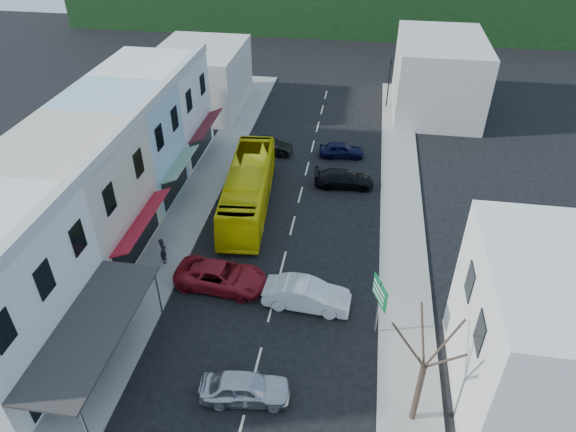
# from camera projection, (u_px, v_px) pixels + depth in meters

# --- Properties ---
(ground) EXTENTS (120.00, 120.00, 0.00)m
(ground) POSITION_uv_depth(u_px,v_px,m) (271.00, 308.00, 29.06)
(ground) COLOR black
(ground) RESTS_ON ground
(sidewalk_left) EXTENTS (3.00, 52.00, 0.15)m
(sidewalk_left) POSITION_uv_depth(u_px,v_px,m) (197.00, 200.00, 38.05)
(sidewalk_left) COLOR gray
(sidewalk_left) RESTS_ON ground
(sidewalk_right) EXTENTS (3.00, 52.00, 0.15)m
(sidewalk_right) POSITION_uv_depth(u_px,v_px,m) (402.00, 218.00, 36.13)
(sidewalk_right) COLOR gray
(sidewalk_right) RESTS_ON ground
(shopfront_row) EXTENTS (8.25, 30.00, 8.00)m
(shopfront_row) POSITION_uv_depth(u_px,v_px,m) (90.00, 184.00, 32.39)
(shopfront_row) COLOR silver
(shopfront_row) RESTS_ON ground
(right_building) EXTENTS (8.00, 9.00, 8.00)m
(right_building) POSITION_uv_depth(u_px,v_px,m) (565.00, 344.00, 21.80)
(right_building) COLOR silver
(right_building) RESTS_ON ground
(distant_block_left) EXTENTS (8.00, 10.00, 6.00)m
(distant_block_left) POSITION_uv_depth(u_px,v_px,m) (201.00, 78.00, 50.66)
(distant_block_left) COLOR #B7B2A8
(distant_block_left) RESTS_ON ground
(distant_block_right) EXTENTS (8.00, 12.00, 7.00)m
(distant_block_right) POSITION_uv_depth(u_px,v_px,m) (438.00, 75.00, 49.86)
(distant_block_right) COLOR #B7B2A8
(distant_block_right) RESTS_ON ground
(bus) EXTENTS (3.51, 11.78, 3.10)m
(bus) POSITION_uv_depth(u_px,v_px,m) (248.00, 189.00, 36.49)
(bus) COLOR yellow
(bus) RESTS_ON ground
(car_silver) EXTENTS (4.58, 2.30, 1.40)m
(car_silver) POSITION_uv_depth(u_px,v_px,m) (245.00, 388.00, 23.86)
(car_silver) COLOR silver
(car_silver) RESTS_ON ground
(car_white) EXTENTS (4.50, 2.05, 1.40)m
(car_white) POSITION_uv_depth(u_px,v_px,m) (307.00, 296.00, 28.82)
(car_white) COLOR silver
(car_white) RESTS_ON ground
(car_red) EXTENTS (4.74, 2.26, 1.40)m
(car_red) POSITION_uv_depth(u_px,v_px,m) (221.00, 277.00, 30.17)
(car_red) COLOR maroon
(car_red) RESTS_ON ground
(car_black_near) EXTENTS (4.64, 2.21, 1.40)m
(car_black_near) POSITION_uv_depth(u_px,v_px,m) (344.00, 178.00, 39.36)
(car_black_near) COLOR black
(car_black_near) RESTS_ON ground
(car_navy_mid) EXTENTS (4.57, 2.28, 1.40)m
(car_navy_mid) POSITION_uv_depth(u_px,v_px,m) (341.00, 149.00, 43.26)
(car_navy_mid) COLOR black
(car_navy_mid) RESTS_ON ground
(car_black_far) EXTENTS (4.51, 2.10, 1.40)m
(car_black_far) POSITION_uv_depth(u_px,v_px,m) (269.00, 146.00, 43.74)
(car_black_far) COLOR black
(car_black_far) RESTS_ON ground
(pedestrian_left) EXTENTS (0.59, 0.70, 1.70)m
(pedestrian_left) POSITION_uv_depth(u_px,v_px,m) (163.00, 251.00, 31.66)
(pedestrian_left) COLOR black
(pedestrian_left) RESTS_ON sidewalk_left
(direction_sign) EXTENTS (1.36, 1.80, 3.70)m
(direction_sign) POSITION_uv_depth(u_px,v_px,m) (378.00, 308.00, 26.47)
(direction_sign) COLOR #06602E
(direction_sign) RESTS_ON ground
(street_tree) EXTENTS (3.48, 3.48, 7.29)m
(street_tree) POSITION_uv_depth(u_px,v_px,m) (424.00, 367.00, 21.23)
(street_tree) COLOR #35271D
(street_tree) RESTS_ON ground
(traffic_signal) EXTENTS (0.83, 1.17, 5.06)m
(traffic_signal) POSITION_uv_depth(u_px,v_px,m) (389.00, 83.00, 50.73)
(traffic_signal) COLOR black
(traffic_signal) RESTS_ON ground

